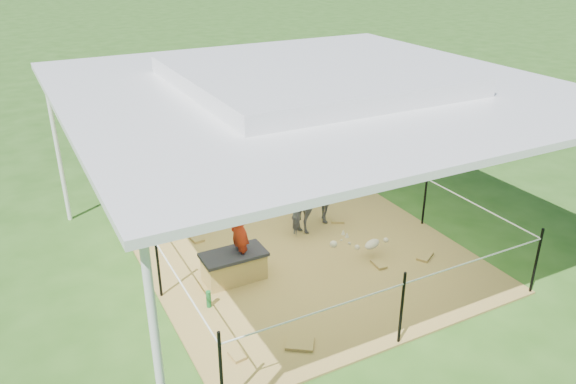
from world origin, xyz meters
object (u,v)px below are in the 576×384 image
woman (239,222)px  foal (372,243)px  trash_barrel (306,99)px  picnic_table_far (318,77)px  picnic_table_near (219,100)px  pony (319,203)px  distant_person (251,87)px  straw_bale (234,268)px  green_bottle (209,299)px

woman → foal: (1.97, -0.40, -0.64)m
trash_barrel → picnic_table_far: bearing=52.1°
woman → foal: size_ratio=1.16×
picnic_table_near → trash_barrel: bearing=-16.4°
pony → distant_person: distant_person is taller
straw_bale → picnic_table_far: picnic_table_far is taller
trash_barrel → pony: bearing=-117.5°
picnic_table_near → distant_person: size_ratio=1.64×
picnic_table_far → distant_person: distant_person is taller
trash_barrel → picnic_table_far: 2.72m
distant_person → trash_barrel: bearing=147.2°
woman → picnic_table_near: woman is taller
trash_barrel → picnic_table_near: (-2.15, 0.99, -0.01)m
straw_bale → woman: (0.10, 0.00, 0.70)m
straw_bale → picnic_table_far: (6.60, 8.86, 0.19)m
picnic_table_near → distant_person: 1.15m
woman → trash_barrel: (4.83, 6.72, -0.49)m
foal → pony: bearing=81.4°
green_bottle → trash_barrel: (5.48, 7.17, 0.28)m
green_bottle → pony: pony is taller
pony → distant_person: (2.05, 7.22, 0.13)m
woman → pony: woman is taller
picnic_table_far → foal: bearing=-91.9°
trash_barrel → picnic_table_near: 2.36m
straw_bale → woman: woman is taller
picnic_table_near → pony: bearing=-89.6°
pony → trash_barrel: pony is taller
pony → trash_barrel: (3.10, 5.95, -0.06)m
straw_bale → picnic_table_near: bearing=70.1°
straw_bale → green_bottle: size_ratio=3.60×
pony → distant_person: 7.51m
trash_barrel → distant_person: 1.66m
foal → trash_barrel: (2.86, 7.11, 0.15)m
pony → straw_bale: bearing=90.5°
green_bottle → foal: 2.63m
green_bottle → foal: (2.62, 0.05, 0.12)m
green_bottle → trash_barrel: bearing=52.6°
foal → picnic_table_far: picnic_table_far is taller
foal → picnic_table_near: bearing=64.6°
straw_bale → green_bottle: (-0.55, -0.45, -0.07)m
straw_bale → trash_barrel: (4.93, 6.72, 0.21)m
straw_bale → distant_person: (3.88, 7.98, 0.40)m
straw_bale → distant_person: 8.88m
green_bottle → foal: foal is taller
picnic_table_far → distant_person: (-2.72, -0.88, 0.21)m
straw_bale → picnic_table_far: size_ratio=0.44×
straw_bale → pony: pony is taller
straw_bale → distant_person: distant_person is taller
green_bottle → distant_person: distant_person is taller
trash_barrel → distant_person: (-1.05, 1.27, 0.19)m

